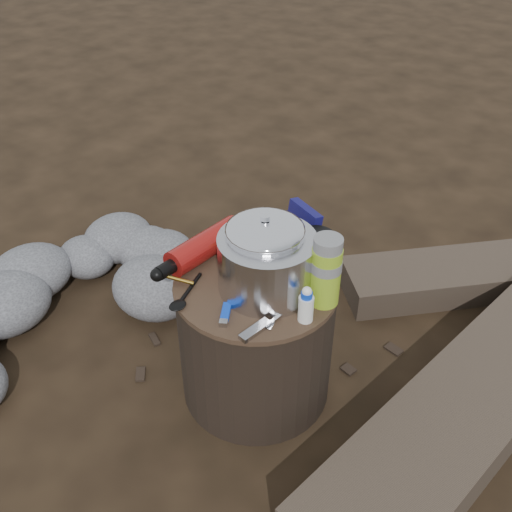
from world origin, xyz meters
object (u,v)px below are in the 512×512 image
Objects in this scene: fuel_bottle at (204,246)px; travel_mug at (315,256)px; camping_pot at (265,252)px; thermos at (326,271)px; stump at (256,338)px; log_main at (505,367)px.

travel_mug is (0.28, 0.11, 0.03)m from fuel_bottle.
thermos is (0.16, 0.03, -0.00)m from camping_pot.
stump is 0.26× the size of log_main.
travel_mug is (-0.47, -0.34, 0.39)m from log_main.
log_main is 5.43× the size of fuel_bottle.
stump is 0.34m from thermos.
log_main is at bearing 38.14° from camping_pot.
travel_mug is at bearing 24.94° from fuel_bottle.
travel_mug is at bearing 136.90° from thermos.
fuel_bottle is (-0.19, -0.01, -0.06)m from camping_pot.
fuel_bottle is (-0.75, -0.45, 0.36)m from log_main.
log_main is 0.82m from camping_pot.
fuel_bottle is 0.36m from thermos.
camping_pot reaches higher than log_main.
fuel_bottle is at bearing -158.36° from travel_mug.
log_main is 8.91× the size of thermos.
fuel_bottle is at bearing -172.85° from thermos.
log_main is 0.69m from travel_mug.
fuel_bottle reaches higher than log_main.
stump is 0.29m from camping_pot.
camping_pot is 1.49× the size of travel_mug.
travel_mug reaches higher than fuel_bottle.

